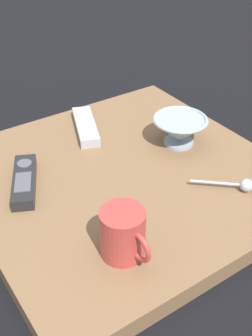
{
  "coord_description": "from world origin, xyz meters",
  "views": [
    {
      "loc": [
        0.42,
        0.63,
        0.59
      ],
      "look_at": [
        0.0,
        0.01,
        0.06
      ],
      "focal_mm": 45.42,
      "sensor_mm": 36.0,
      "label": 1
    }
  ],
  "objects_px": {
    "coffee_mug": "(123,234)",
    "teaspoon": "(242,185)",
    "cereal_bowl": "(180,129)",
    "tv_remote_near": "(86,126)",
    "tv_remote_far": "(24,181)"
  },
  "relations": [
    {
      "from": "teaspoon",
      "to": "tv_remote_near",
      "type": "xyz_separation_m",
      "value": [
        0.14,
        -0.39,
        -0.0
      ]
    },
    {
      "from": "teaspoon",
      "to": "cereal_bowl",
      "type": "bearing_deg",
      "value": -92.68
    },
    {
      "from": "coffee_mug",
      "to": "teaspoon",
      "type": "distance_m",
      "value": 0.3
    },
    {
      "from": "coffee_mug",
      "to": "tv_remote_near",
      "type": "height_order",
      "value": "coffee_mug"
    },
    {
      "from": "cereal_bowl",
      "to": "coffee_mug",
      "type": "relative_size",
      "value": 1.18
    },
    {
      "from": "cereal_bowl",
      "to": "tv_remote_near",
      "type": "xyz_separation_m",
      "value": [
        0.15,
        -0.18,
        -0.03
      ]
    },
    {
      "from": "tv_remote_near",
      "to": "tv_remote_far",
      "type": "xyz_separation_m",
      "value": [
        0.22,
        0.13,
        0.0
      ]
    },
    {
      "from": "teaspoon",
      "to": "tv_remote_far",
      "type": "relative_size",
      "value": 0.6
    },
    {
      "from": "cereal_bowl",
      "to": "coffee_mug",
      "type": "bearing_deg",
      "value": 35.52
    },
    {
      "from": "tv_remote_near",
      "to": "coffee_mug",
      "type": "bearing_deg",
      "value": 69.02
    },
    {
      "from": "cereal_bowl",
      "to": "teaspoon",
      "type": "bearing_deg",
      "value": 87.32
    },
    {
      "from": "teaspoon",
      "to": "tv_remote_far",
      "type": "bearing_deg",
      "value": -35.94
    },
    {
      "from": "cereal_bowl",
      "to": "tv_remote_far",
      "type": "bearing_deg",
      "value": -7.92
    },
    {
      "from": "coffee_mug",
      "to": "teaspoon",
      "type": "height_order",
      "value": "coffee_mug"
    },
    {
      "from": "cereal_bowl",
      "to": "tv_remote_far",
      "type": "xyz_separation_m",
      "value": [
        0.37,
        -0.05,
        -0.03
      ]
    }
  ]
}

